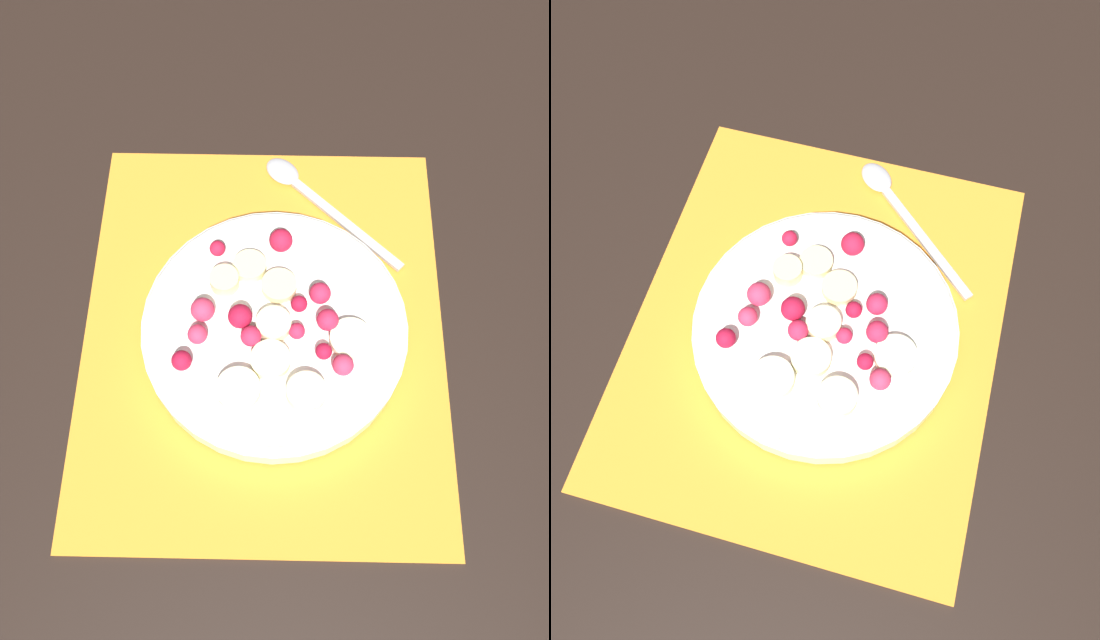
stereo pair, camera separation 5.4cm
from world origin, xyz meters
TOP-DOWN VIEW (x-y plane):
  - ground_plane at (0.00, 0.00)m, footprint 3.00×3.00m
  - placemat at (0.00, 0.00)m, footprint 0.40×0.33m
  - fruit_bowl at (-0.01, -0.01)m, footprint 0.23×0.23m
  - spoon at (0.15, -0.04)m, footprint 0.14×0.14m

SIDE VIEW (x-z plane):
  - ground_plane at x=0.00m, z-range 0.00..0.00m
  - placemat at x=0.00m, z-range 0.00..0.01m
  - spoon at x=0.15m, z-range 0.01..0.01m
  - fruit_bowl at x=-0.01m, z-range 0.00..0.05m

